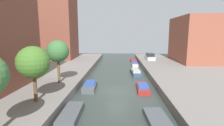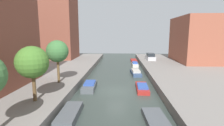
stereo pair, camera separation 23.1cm
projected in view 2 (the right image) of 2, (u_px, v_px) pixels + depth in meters
The scene contains 14 objects.
ground_plane at pixel (117, 91), 21.68m from camera, with size 84.00×84.00×0.00m, color #333D38.
quay_left at pixel (2, 85), 22.37m from camera, with size 20.00×64.00×1.00m, color gray.
apartment_tower_far at pixel (54, 5), 41.78m from camera, with size 10.00×8.30×26.07m, color brown.
low_block_right at pixel (200, 39), 37.99m from camera, with size 10.00×12.87×9.83m, color brown.
street_tree_1 at pixel (32, 62), 15.34m from camera, with size 2.90×2.90×5.09m.
street_tree_2 at pixel (57, 51), 21.37m from camera, with size 2.75×2.75×5.37m.
parked_car at pixel (150, 57), 41.07m from camera, with size 1.96×4.28×1.60m.
moored_boat_left_2 at pixel (70, 114), 14.66m from camera, with size 1.60×4.20×0.68m.
moored_boat_left_3 at pixel (90, 86), 22.55m from camera, with size 1.69×4.35×0.86m.
moored_boat_right_1 at pixel (156, 121), 13.64m from camera, with size 1.95×4.20×0.54m.
moored_boat_right_2 at pixel (142, 88), 22.12m from camera, with size 1.58×4.47×0.71m.
moored_boat_right_3 at pixel (136, 72), 30.45m from camera, with size 1.82×4.62×0.90m.
moored_boat_right_4 at pixel (135, 64), 38.13m from camera, with size 1.28×3.74×1.00m.
moored_boat_right_5 at pixel (134, 61), 44.72m from camera, with size 1.54×4.35×0.49m.
Camera 2 is at (0.48, -20.78, 7.15)m, focal length 27.55 mm.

